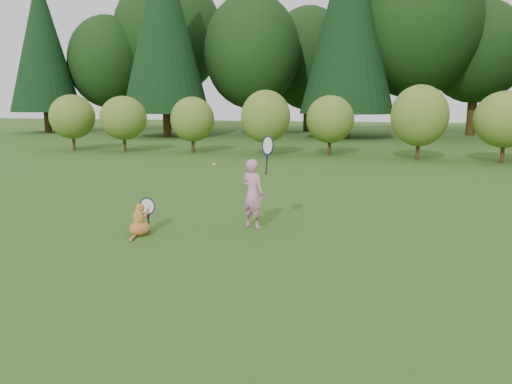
% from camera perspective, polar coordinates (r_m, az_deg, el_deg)
% --- Properties ---
extents(ground, '(100.00, 100.00, 0.00)m').
position_cam_1_polar(ground, '(7.89, -2.98, -5.94)').
color(ground, '#2E4F16').
rests_on(ground, ground).
extents(shrub_row, '(28.00, 3.00, 2.80)m').
position_cam_1_polar(shrub_row, '(20.34, 8.83, 7.89)').
color(shrub_row, '#5C7825').
rests_on(shrub_row, ground).
extents(woodland_backdrop, '(48.00, 10.00, 15.00)m').
position_cam_1_polar(woodland_backdrop, '(30.74, 11.56, 20.00)').
color(woodland_backdrop, black).
rests_on(woodland_backdrop, ground).
extents(child, '(0.71, 0.49, 1.84)m').
position_cam_1_polar(child, '(8.74, -0.31, -0.00)').
color(child, pink).
rests_on(child, ground).
extents(cat, '(0.45, 0.83, 0.74)m').
position_cam_1_polar(cat, '(8.57, -13.14, -2.94)').
color(cat, '#BD5324').
rests_on(cat, ground).
extents(tennis_ball, '(0.06, 0.06, 0.06)m').
position_cam_1_polar(tennis_ball, '(9.33, -4.81, 3.16)').
color(tennis_ball, '#B9D118').
rests_on(tennis_ball, ground).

